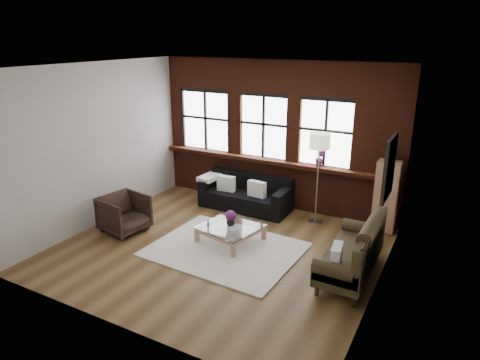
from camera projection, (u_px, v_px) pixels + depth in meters
The scene contains 26 objects.
floor at pixel (219, 248), 7.75m from camera, with size 5.50×5.50×0.00m, color brown.
ceiling at pixel (216, 67), 6.71m from camera, with size 5.50×5.50×0.00m, color white.
wall_back at pixel (277, 135), 9.31m from camera, with size 5.50×5.50×0.00m, color #B5AEA8.
wall_front at pixel (111, 216), 5.15m from camera, with size 5.50×5.50×0.00m, color #B5AEA8.
wall_left at pixel (99, 145), 8.46m from camera, with size 5.00×5.00×0.00m, color #B5AEA8.
wall_right at pixel (386, 191), 6.00m from camera, with size 5.00×5.00×0.00m, color #B5AEA8.
brick_backwall at pixel (276, 136), 9.26m from camera, with size 5.50×0.12×3.20m, color #4D1F12, non-canonical shape.
sill_ledge at pixel (274, 161), 9.37m from camera, with size 5.50×0.30×0.08m, color #4D1F12.
window_left at pixel (206, 121), 10.03m from camera, with size 1.38×0.10×1.50m, color black, non-canonical shape.
window_mid at pixel (264, 127), 9.36m from camera, with size 1.38×0.10×1.50m, color black, non-canonical shape.
window_right at pixel (326, 134), 8.73m from camera, with size 1.38×0.10×1.50m, color black, non-canonical shape.
wall_poster at pixel (389, 168), 6.18m from camera, with size 0.05×0.74×0.94m, color black, non-canonical shape.
shag_rug at pixel (225, 249), 7.69m from camera, with size 2.56×2.01×0.03m, color silver.
dark_sofa at pixel (245, 193), 9.42m from camera, with size 1.99×0.80×0.72m, color black, non-canonical shape.
pillow_a at pixel (226, 183), 9.47m from camera, with size 0.40×0.14×0.34m, color white.
pillow_b at pixel (257, 189), 9.13m from camera, with size 0.40×0.14×0.34m, color white.
vintage_settee at pixel (351, 248), 6.73m from camera, with size 0.81×1.82×0.97m, color #2F2715, non-canonical shape.
pillow_settee at pixel (336, 256), 6.27m from camera, with size 0.14×0.38×0.34m, color white.
armchair at pixel (124, 214), 8.33m from camera, with size 0.78×0.81×0.73m, color black.
coffee_table at pixel (231, 234), 7.96m from camera, with size 1.00×1.00×0.34m, color tan, non-canonical shape.
vase at pixel (231, 222), 7.88m from camera, with size 0.15×0.15×0.16m, color #B2B2B2.
flowers at pixel (230, 216), 7.84m from camera, with size 0.20×0.20×0.20m, color #672362.
drawer_chest at pixel (387, 196), 8.30m from camera, with size 0.44×0.44×1.42m, color tan.
potted_plant_top at pixel (392, 151), 8.01m from camera, with size 0.33×0.29×0.37m, color #2D5923.
floor_lamp at pixel (318, 175), 8.54m from camera, with size 0.40×0.40×2.02m, color #A5A5A8, non-canonical shape.
sill_plant at pixel (320, 158), 8.80m from camera, with size 0.21×0.17×0.37m, color #672362.
Camera 1 is at (3.61, -5.93, 3.68)m, focal length 32.00 mm.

